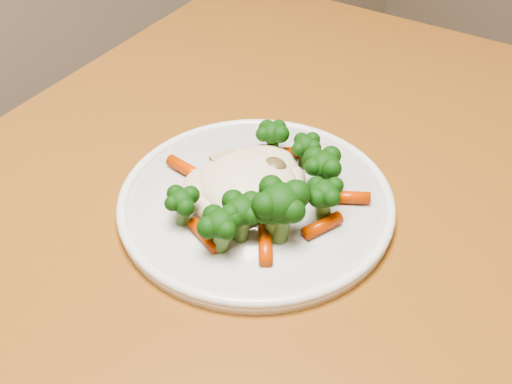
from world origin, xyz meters
TOP-DOWN VIEW (x-y plane):
  - plate at (0.00, 0.33)m, footprint 0.26×0.26m
  - meal at (-0.00, 0.32)m, footprint 0.18×0.18m

SIDE VIEW (x-z plane):
  - plate at x=0.00m, z-range 0.75..0.76m
  - meal at x=0.00m, z-range 0.76..0.81m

